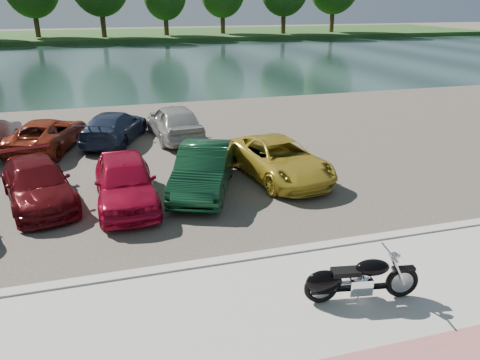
# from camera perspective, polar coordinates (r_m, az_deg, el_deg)

# --- Properties ---
(ground) EXTENTS (200.00, 200.00, 0.00)m
(ground) POSITION_cam_1_polar(r_m,az_deg,el_deg) (9.79, 9.86, -14.72)
(ground) COLOR #595447
(ground) RESTS_ON ground
(promenade) EXTENTS (60.00, 6.00, 0.10)m
(promenade) POSITION_cam_1_polar(r_m,az_deg,el_deg) (9.06, 12.71, -17.92)
(promenade) COLOR #B1AFA7
(promenade) RESTS_ON ground
(kerb) EXTENTS (60.00, 0.30, 0.14)m
(kerb) POSITION_cam_1_polar(r_m,az_deg,el_deg) (11.27, 5.48, -8.80)
(kerb) COLOR #B1AFA7
(kerb) RESTS_ON ground
(parking_lot) EXTENTS (60.00, 18.00, 0.04)m
(parking_lot) POSITION_cam_1_polar(r_m,az_deg,el_deg) (19.27, -4.28, 4.05)
(parking_lot) COLOR #3E3932
(parking_lot) RESTS_ON ground
(river) EXTENTS (120.00, 40.00, 0.00)m
(river) POSITION_cam_1_polar(r_m,az_deg,el_deg) (47.52, -11.87, 13.92)
(river) COLOR #1A2F2A
(river) RESTS_ON ground
(far_bank) EXTENTS (120.00, 24.00, 0.60)m
(far_bank) POSITION_cam_1_polar(r_m,az_deg,el_deg) (79.31, -14.01, 16.74)
(far_bank) COLOR #1F4418
(far_bank) RESTS_ON ground
(motorcycle) EXTENTS (2.32, 0.80, 1.05)m
(motorcycle) POSITION_cam_1_polar(r_m,az_deg,el_deg) (9.59, 13.43, -11.78)
(motorcycle) COLOR black
(motorcycle) RESTS_ON promenade
(car_3) EXTENTS (2.75, 4.56, 1.24)m
(car_3) POSITION_cam_1_polar(r_m,az_deg,el_deg) (14.88, -23.45, -0.39)
(car_3) COLOR #570C10
(car_3) RESTS_ON parking_lot
(car_4) EXTENTS (1.77, 4.23, 1.43)m
(car_4) POSITION_cam_1_polar(r_m,az_deg,el_deg) (13.97, -13.83, -0.12)
(car_4) COLOR #A70B2A
(car_4) RESTS_ON parking_lot
(car_5) EXTENTS (2.96, 4.60, 1.43)m
(car_5) POSITION_cam_1_polar(r_m,az_deg,el_deg) (14.58, -4.43, 1.37)
(car_5) COLOR #0F371E
(car_5) RESTS_ON parking_lot
(car_6) EXTENTS (2.83, 4.96, 1.30)m
(car_6) POSITION_cam_1_polar(r_m,az_deg,el_deg) (15.70, 4.79, 2.58)
(car_6) COLOR gold
(car_6) RESTS_ON parking_lot
(car_10) EXTENTS (3.32, 4.90, 1.25)m
(car_10) POSITION_cam_1_polar(r_m,az_deg,el_deg) (20.21, -22.42, 5.20)
(car_10) COLOR maroon
(car_10) RESTS_ON parking_lot
(car_11) EXTENTS (3.31, 4.76, 1.28)m
(car_11) POSITION_cam_1_polar(r_m,az_deg,el_deg) (20.42, -15.08, 6.28)
(car_11) COLOR #28354F
(car_11) RESTS_ON parking_lot
(car_12) EXTENTS (2.17, 4.58, 1.51)m
(car_12) POSITION_cam_1_polar(r_m,az_deg,el_deg) (20.31, -8.01, 7.07)
(car_12) COLOR #A8A8A4
(car_12) RESTS_ON parking_lot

